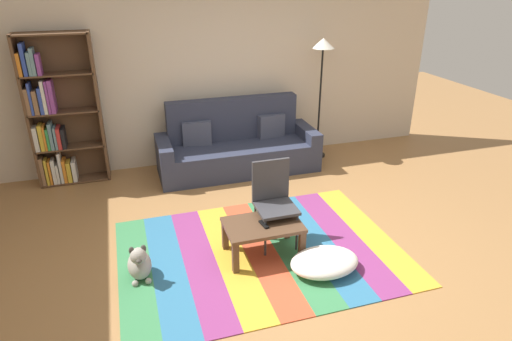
{
  "coord_description": "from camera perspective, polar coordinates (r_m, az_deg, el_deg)",
  "views": [
    {
      "loc": [
        -1.37,
        -3.72,
        2.66
      ],
      "look_at": [
        -0.06,
        0.5,
        0.65
      ],
      "focal_mm": 31.03,
      "sensor_mm": 36.0,
      "label": 1
    }
  ],
  "objects": [
    {
      "name": "ground_plane",
      "position": [
        4.77,
        2.5,
        -9.44
      ],
      "size": [
        14.0,
        14.0,
        0.0
      ],
      "primitive_type": "plane",
      "color": "#9E7042"
    },
    {
      "name": "back_wall",
      "position": [
        6.55,
        -4.98,
        12.81
      ],
      "size": [
        6.8,
        0.1,
        2.7
      ],
      "primitive_type": "cube",
      "color": "beige",
      "rests_on": "ground_plane"
    },
    {
      "name": "rug",
      "position": [
        4.64,
        0.61,
        -10.44
      ],
      "size": [
        2.84,
        2.06,
        0.01
      ],
      "color": "#387F4C",
      "rests_on": "ground_plane"
    },
    {
      "name": "couch",
      "position": [
        6.37,
        -2.47,
        3.03
      ],
      "size": [
        2.26,
        0.8,
        1.0
      ],
      "color": "#2D3347",
      "rests_on": "ground_plane"
    },
    {
      "name": "bookshelf",
      "position": [
        6.33,
        -24.36,
        6.26
      ],
      "size": [
        0.9,
        0.28,
        1.98
      ],
      "color": "brown",
      "rests_on": "ground_plane"
    },
    {
      "name": "coffee_table",
      "position": [
        4.45,
        0.89,
        -7.53
      ],
      "size": [
        0.76,
        0.5,
        0.35
      ],
      "color": "#513826",
      "rests_on": "rug"
    },
    {
      "name": "pouf",
      "position": [
        4.38,
        8.82,
        -11.59
      ],
      "size": [
        0.67,
        0.49,
        0.19
      ],
      "primitive_type": "ellipsoid",
      "color": "white",
      "rests_on": "rug"
    },
    {
      "name": "dog",
      "position": [
        4.35,
        -14.8,
        -11.53
      ],
      "size": [
        0.22,
        0.35,
        0.4
      ],
      "color": "#9E998E",
      "rests_on": "ground_plane"
    },
    {
      "name": "standing_lamp",
      "position": [
        6.6,
        8.55,
        13.99
      ],
      "size": [
        0.32,
        0.32,
        1.79
      ],
      "color": "black",
      "rests_on": "ground_plane"
    },
    {
      "name": "tv_remote",
      "position": [
        4.38,
        1.01,
        -6.96
      ],
      "size": [
        0.07,
        0.15,
        0.02
      ],
      "primitive_type": "cube",
      "rotation": [
        0.0,
        0.0,
        0.15
      ],
      "color": "black",
      "rests_on": "coffee_table"
    },
    {
      "name": "folding_chair",
      "position": [
        4.57,
        2.25,
        -3.29
      ],
      "size": [
        0.4,
        0.4,
        0.9
      ],
      "rotation": [
        0.0,
        0.0,
        -1.04
      ],
      "color": "#38383D",
      "rests_on": "ground_plane"
    }
  ]
}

